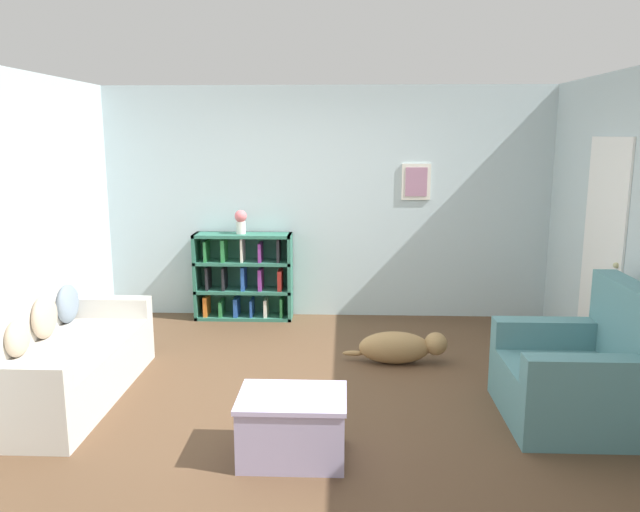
{
  "coord_description": "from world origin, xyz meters",
  "views": [
    {
      "loc": [
        0.21,
        -4.81,
        2.07
      ],
      "look_at": [
        0.0,
        0.4,
        1.05
      ],
      "focal_mm": 35.0,
      "sensor_mm": 36.0,
      "label": 1
    }
  ],
  "objects_px": {
    "recliner_chair": "(582,375)",
    "coffee_table": "(292,424)",
    "vase": "(241,221)",
    "couch": "(56,361)",
    "bookshelf": "(244,277)",
    "dog": "(400,347)"
  },
  "relations": [
    {
      "from": "recliner_chair",
      "to": "coffee_table",
      "type": "relative_size",
      "value": 1.48
    },
    {
      "from": "coffee_table",
      "to": "vase",
      "type": "xyz_separation_m",
      "value": [
        -0.83,
        3.1,
        0.9
      ]
    },
    {
      "from": "couch",
      "to": "bookshelf",
      "type": "xyz_separation_m",
      "value": [
        1.14,
        2.25,
        0.18
      ]
    },
    {
      "from": "recliner_chair",
      "to": "coffee_table",
      "type": "distance_m",
      "value": 2.16
    },
    {
      "from": "bookshelf",
      "to": "coffee_table",
      "type": "relative_size",
      "value": 1.57
    },
    {
      "from": "dog",
      "to": "vase",
      "type": "height_order",
      "value": "vase"
    },
    {
      "from": "dog",
      "to": "bookshelf",
      "type": "bearing_deg",
      "value": 140.02
    },
    {
      "from": "recliner_chair",
      "to": "vase",
      "type": "height_order",
      "value": "vase"
    },
    {
      "from": "bookshelf",
      "to": "coffee_table",
      "type": "bearing_deg",
      "value": -75.41
    },
    {
      "from": "vase",
      "to": "couch",
      "type": "bearing_deg",
      "value": -116.74
    },
    {
      "from": "bookshelf",
      "to": "couch",
      "type": "bearing_deg",
      "value": -116.83
    },
    {
      "from": "bookshelf",
      "to": "vase",
      "type": "height_order",
      "value": "vase"
    },
    {
      "from": "bookshelf",
      "to": "recliner_chair",
      "type": "xyz_separation_m",
      "value": [
        2.87,
        -2.5,
        -0.13
      ]
    },
    {
      "from": "couch",
      "to": "vase",
      "type": "xyz_separation_m",
      "value": [
        1.12,
        2.23,
        0.83
      ]
    },
    {
      "from": "bookshelf",
      "to": "vase",
      "type": "distance_m",
      "value": 0.65
    },
    {
      "from": "couch",
      "to": "vase",
      "type": "relative_size",
      "value": 7.0
    },
    {
      "from": "recliner_chair",
      "to": "vase",
      "type": "distance_m",
      "value": 3.89
    },
    {
      "from": "recliner_chair",
      "to": "dog",
      "type": "bearing_deg",
      "value": 137.67
    },
    {
      "from": "recliner_chair",
      "to": "dog",
      "type": "xyz_separation_m",
      "value": [
        -1.22,
        1.11,
        -0.19
      ]
    },
    {
      "from": "couch",
      "to": "bookshelf",
      "type": "height_order",
      "value": "bookshelf"
    },
    {
      "from": "couch",
      "to": "bookshelf",
      "type": "distance_m",
      "value": 2.53
    },
    {
      "from": "bookshelf",
      "to": "dog",
      "type": "distance_m",
      "value": 2.19
    }
  ]
}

